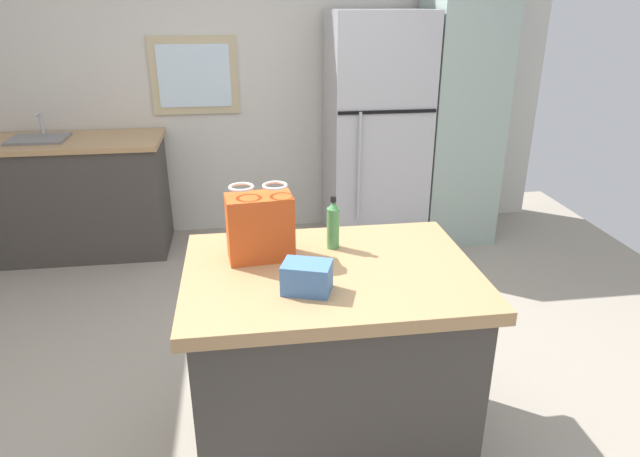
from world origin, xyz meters
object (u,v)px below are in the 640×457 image
refrigerator (376,131)px  shopping_bag (260,226)px  small_box (307,277)px  kitchen_island (330,359)px  bottle (333,225)px  tall_cabinet (459,104)px

refrigerator → shopping_bag: (-1.00, -2.16, 0.12)m
shopping_bag → refrigerator: bearing=65.2°
shopping_bag → small_box: (0.15, -0.31, -0.08)m
kitchen_island → small_box: small_box is taller
refrigerator → bottle: (-0.69, -2.11, 0.09)m
bottle → small_box: bearing=-113.0°
refrigerator → bottle: bearing=-108.1°
kitchen_island → tall_cabinet: size_ratio=0.53×
kitchen_island → tall_cabinet: (1.40, 2.31, 0.65)m
tall_cabinet → shopping_bag: (-1.67, -2.16, -0.08)m
refrigerator → shopping_bag: 2.39m
tall_cabinet → bottle: (-1.36, -2.11, -0.11)m
kitchen_island → small_box: bearing=-123.9°
small_box → bottle: size_ratio=0.75×
refrigerator → small_box: (-0.85, -2.48, 0.04)m
shopping_bag → bottle: shopping_bag is taller
refrigerator → small_box: size_ratio=10.32×
refrigerator → shopping_bag: bearing=-114.8°
shopping_bag → small_box: shopping_bag is taller
small_box → tall_cabinet: bearing=58.5°
refrigerator → tall_cabinet: bearing=0.0°
kitchen_island → bottle: (0.04, 0.20, 0.54)m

